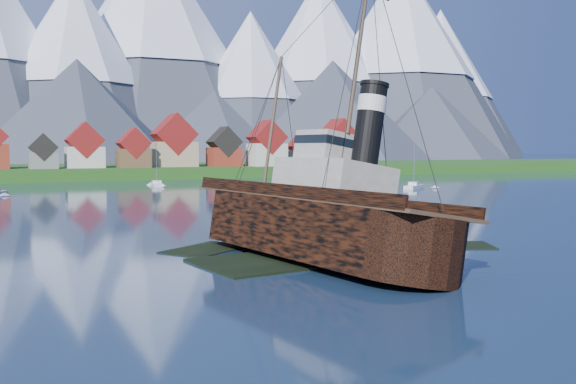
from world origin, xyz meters
name	(u,v)px	position (x,y,z in m)	size (l,w,h in m)	color
ground	(326,253)	(0.00, 0.00, 0.00)	(1400.00, 1400.00, 0.00)	#1A2D49
shoal	(332,252)	(1.78, 2.15, -0.35)	(31.71, 21.24, 1.14)	black
shore_bank	(85,175)	(0.00, 170.00, 0.00)	(600.00, 80.00, 3.20)	#234D16
seawall	(103,181)	(0.00, 132.00, 0.00)	(600.00, 2.50, 2.00)	#3F3D38
mountains	(31,42)	(-0.79, 481.26, 89.34)	(965.00, 340.00, 205.00)	#2D333D
tugboat_wreck	(302,218)	(-2.79, -0.88, 3.26)	(7.64, 32.93, 26.09)	black
sailboat_d	(414,187)	(59.44, 70.33, 0.28)	(8.29, 7.19, 12.03)	silver
sailboat_e	(157,185)	(8.39, 103.04, 0.24)	(3.26, 9.54, 10.85)	silver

